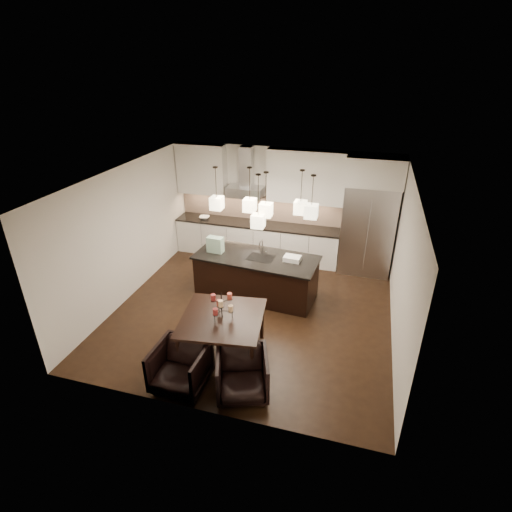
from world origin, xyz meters
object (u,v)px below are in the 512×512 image
(dining_table, at_px, (223,337))
(armchair_right, at_px, (242,374))
(refrigerator, at_px, (367,230))
(island_body, at_px, (256,276))
(armchair_left, at_px, (180,367))

(dining_table, distance_m, armchair_right, 0.94)
(refrigerator, relative_size, island_body, 0.85)
(refrigerator, height_order, island_body, refrigerator)
(dining_table, bearing_deg, refrigerator, 52.72)
(armchair_left, bearing_deg, dining_table, 67.46)
(dining_table, relative_size, armchair_left, 1.63)
(refrigerator, bearing_deg, island_body, -141.19)
(armchair_left, bearing_deg, island_body, 84.30)
(armchair_left, xyz_separation_m, armchair_right, (0.97, 0.13, -0.01))
(refrigerator, bearing_deg, armchair_right, -109.37)
(island_body, bearing_deg, armchair_left, -92.47)
(dining_table, height_order, armchair_right, dining_table)
(armchair_right, bearing_deg, armchair_left, 168.67)
(armchair_right, bearing_deg, island_body, 82.62)
(refrigerator, distance_m, island_body, 2.90)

